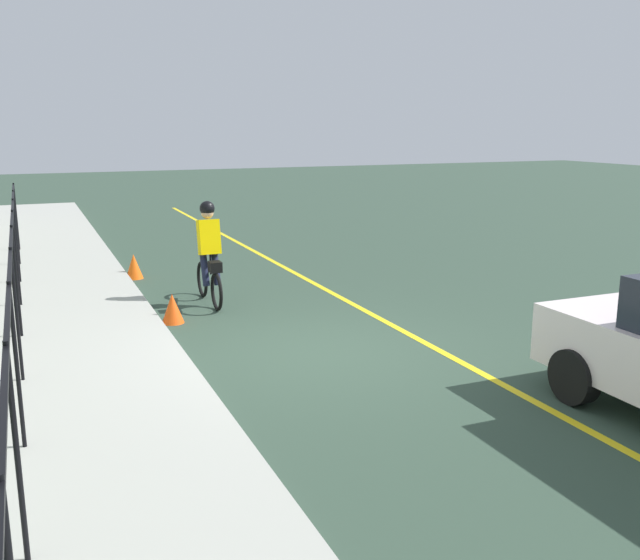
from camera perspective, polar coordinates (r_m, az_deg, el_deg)
name	(u,v)px	position (r m, az deg, el deg)	size (l,w,h in m)	color
ground_plane	(319,353)	(9.81, -0.09, -5.95)	(80.00, 80.00, 0.00)	#2E4335
lane_line_centre	(418,339)	(10.50, 8.01, -4.79)	(36.00, 0.12, 0.01)	yellow
sidewalk	(60,382)	(9.10, -20.42, -7.79)	(40.00, 3.20, 0.15)	#A4A59C
iron_fence	(14,267)	(9.73, -23.64, 0.98)	(17.26, 0.04, 1.60)	black
cyclist_lead	(209,254)	(12.34, -9.01, 2.13)	(1.71, 0.36, 1.83)	black
traffic_cone_near	(172,309)	(11.43, -11.91, -2.28)	(0.36, 0.36, 0.48)	#F34E11
traffic_cone_far	(134,266)	(14.88, -14.90, 1.08)	(0.36, 0.36, 0.51)	#FE5C11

